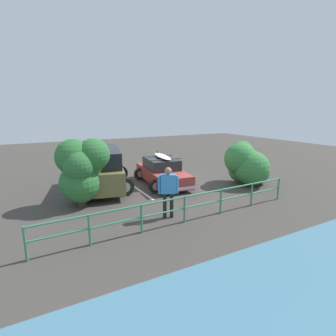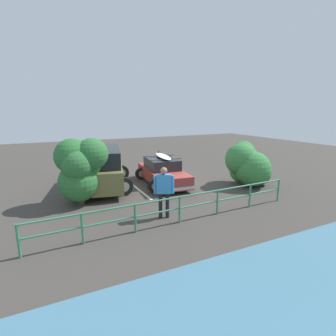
{
  "view_description": "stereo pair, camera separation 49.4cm",
  "coord_description": "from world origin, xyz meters",
  "px_view_note": "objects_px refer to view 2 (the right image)",
  "views": [
    {
      "loc": [
        6.22,
        11.58,
        3.73
      ],
      "look_at": [
        0.36,
        0.6,
        0.95
      ],
      "focal_mm": 28.0,
      "sensor_mm": 36.0,
      "label": 1
    },
    {
      "loc": [
        5.78,
        11.8,
        3.73
      ],
      "look_at": [
        0.36,
        0.6,
        0.95
      ],
      "focal_mm": 28.0,
      "sensor_mm": 36.0,
      "label": 2
    }
  ],
  "objects_px": {
    "person_bystander": "(164,188)",
    "bush_near_left": "(247,164)",
    "sedan_car": "(163,172)",
    "bush_near_right": "(80,167)",
    "suv_car": "(102,168)"
  },
  "relations": [
    {
      "from": "bush_near_right",
      "to": "sedan_car",
      "type": "bearing_deg",
      "value": -162.79
    },
    {
      "from": "sedan_car",
      "to": "bush_near_left",
      "type": "bearing_deg",
      "value": 151.28
    },
    {
      "from": "sedan_car",
      "to": "bush_near_left",
      "type": "height_order",
      "value": "bush_near_left"
    },
    {
      "from": "sedan_car",
      "to": "person_bystander",
      "type": "bearing_deg",
      "value": 65.91
    },
    {
      "from": "suv_car",
      "to": "person_bystander",
      "type": "height_order",
      "value": "suv_car"
    },
    {
      "from": "bush_near_left",
      "to": "person_bystander",
      "type": "bearing_deg",
      "value": 19.4
    },
    {
      "from": "sedan_car",
      "to": "suv_car",
      "type": "distance_m",
      "value": 3.0
    },
    {
      "from": "person_bystander",
      "to": "bush_near_left",
      "type": "xyz_separation_m",
      "value": [
        -5.51,
        -1.94,
        -0.04
      ]
    },
    {
      "from": "bush_near_right",
      "to": "suv_car",
      "type": "bearing_deg",
      "value": -124.16
    },
    {
      "from": "sedan_car",
      "to": "suv_car",
      "type": "relative_size",
      "value": 0.89
    },
    {
      "from": "bush_near_right",
      "to": "bush_near_left",
      "type": "bearing_deg",
      "value": 174.52
    },
    {
      "from": "sedan_car",
      "to": "bush_near_right",
      "type": "bearing_deg",
      "value": 17.21
    },
    {
      "from": "sedan_car",
      "to": "bush_near_left",
      "type": "distance_m",
      "value": 4.28
    },
    {
      "from": "person_bystander",
      "to": "bush_near_right",
      "type": "height_order",
      "value": "bush_near_right"
    },
    {
      "from": "person_bystander",
      "to": "bush_near_left",
      "type": "distance_m",
      "value": 5.85
    }
  ]
}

